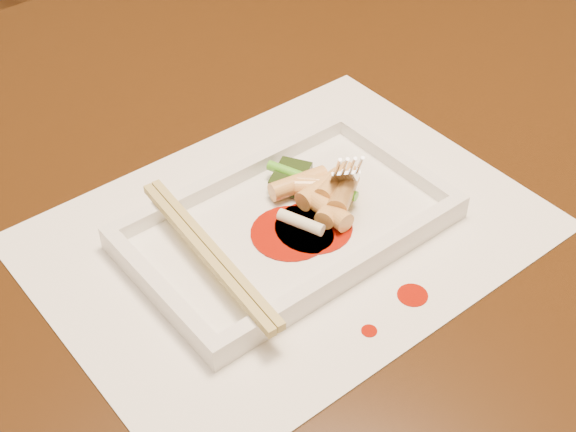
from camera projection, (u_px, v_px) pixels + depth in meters
table at (178, 309)px, 0.74m from camera, size 1.40×0.90×0.75m
placemat at (288, 233)px, 0.67m from camera, size 0.40×0.30×0.00m
sauce_splatter_a at (413, 295)px, 0.61m from camera, size 0.02×0.02×0.00m
sauce_splatter_b at (369, 331)px, 0.59m from camera, size 0.01×0.01×0.00m
plate_base at (288, 229)px, 0.66m from camera, size 0.26×0.16×0.01m
plate_rim_far at (235, 174)px, 0.70m from camera, size 0.26×0.01×0.01m
plate_rim_near at (348, 269)px, 0.61m from camera, size 0.26×0.01×0.01m
plate_rim_left at (159, 289)px, 0.60m from camera, size 0.01×0.14×0.01m
plate_rim_right at (396, 160)px, 0.71m from camera, size 0.01×0.14×0.01m
veg_piece at (291, 177)px, 0.69m from camera, size 0.05×0.04×0.01m
scallion_white at (301, 222)px, 0.65m from camera, size 0.02×0.04×0.01m
scallion_green at (312, 180)px, 0.68m from camera, size 0.04×0.08×0.01m
chopstick_a at (204, 254)px, 0.61m from camera, size 0.02×0.19×0.01m
chopstick_b at (213, 249)px, 0.61m from camera, size 0.02×0.19×0.01m
fork at (341, 110)px, 0.65m from camera, size 0.09×0.10×0.14m
sauce_blob_0 at (291, 233)px, 0.65m from camera, size 0.07×0.07×0.00m
sauce_blob_1 at (314, 227)px, 0.66m from camera, size 0.06×0.06×0.00m
sauce_blob_2 at (311, 237)px, 0.65m from camera, size 0.04×0.04×0.00m
rice_cake_0 at (321, 186)px, 0.68m from camera, size 0.04×0.04×0.02m
rice_cake_1 at (327, 209)px, 0.66m from camera, size 0.02×0.05×0.02m
rice_cake_2 at (343, 193)px, 0.67m from camera, size 0.05×0.04×0.02m
rice_cake_3 at (335, 204)px, 0.66m from camera, size 0.05×0.04×0.02m
rice_cake_4 at (298, 183)px, 0.68m from camera, size 0.05×0.03×0.02m
rice_cake_5 at (336, 183)px, 0.67m from camera, size 0.05×0.03×0.02m
rice_cake_6 at (321, 189)px, 0.68m from camera, size 0.05×0.02×0.02m
rice_cake_7 at (325, 187)px, 0.68m from camera, size 0.05×0.05×0.02m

